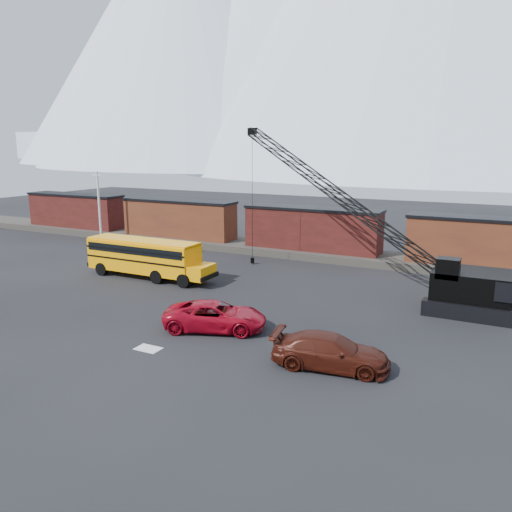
{
  "coord_description": "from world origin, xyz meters",
  "views": [
    {
      "loc": [
        17.14,
        -23.81,
        10.66
      ],
      "look_at": [
        1.27,
        7.3,
        3.0
      ],
      "focal_mm": 35.0,
      "sensor_mm": 36.0,
      "label": 1
    }
  ],
  "objects_px": {
    "school_bus": "(147,257)",
    "red_pickup": "(215,316)",
    "crawler_crane": "(337,194)",
    "maroon_suv": "(331,351)"
  },
  "relations": [
    {
      "from": "red_pickup",
      "to": "crawler_crane",
      "type": "distance_m",
      "value": 14.89
    },
    {
      "from": "red_pickup",
      "to": "maroon_suv",
      "type": "height_order",
      "value": "same"
    },
    {
      "from": "school_bus",
      "to": "red_pickup",
      "type": "bearing_deg",
      "value": -34.19
    },
    {
      "from": "school_bus",
      "to": "maroon_suv",
      "type": "xyz_separation_m",
      "value": [
        19.18,
        -9.65,
        -0.95
      ]
    },
    {
      "from": "maroon_suv",
      "to": "crawler_crane",
      "type": "distance_m",
      "value": 17.03
    },
    {
      "from": "school_bus",
      "to": "crawler_crane",
      "type": "xyz_separation_m",
      "value": [
        14.4,
        5.46,
        5.27
      ]
    },
    {
      "from": "school_bus",
      "to": "crawler_crane",
      "type": "distance_m",
      "value": 16.28
    },
    {
      "from": "school_bus",
      "to": "crawler_crane",
      "type": "relative_size",
      "value": 0.52
    },
    {
      "from": "red_pickup",
      "to": "maroon_suv",
      "type": "distance_m",
      "value": 8.03
    },
    {
      "from": "school_bus",
      "to": "red_pickup",
      "type": "distance_m",
      "value": 13.8
    }
  ]
}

